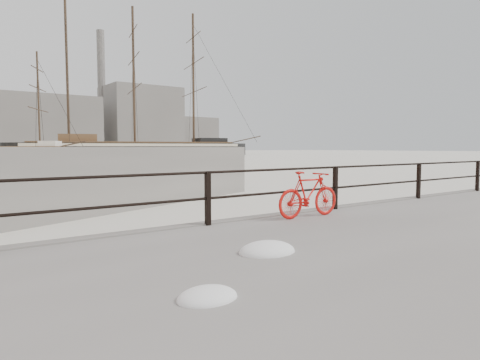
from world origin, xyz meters
TOP-DOWN VIEW (x-y plane):
  - ground at (0.00, 0.00)m, footprint 400.00×400.00m
  - guardrail at (0.00, -0.15)m, footprint 28.00×0.10m
  - bicycle at (-4.85, -0.61)m, footprint 1.59×0.30m
  - barque_black at (26.14, 82.42)m, footprint 61.82×32.97m
  - schooner_mid at (-0.17, 76.37)m, footprint 28.30×21.91m
  - industrial_west at (20.00, 140.00)m, footprint 32.00×18.00m
  - industrial_mid at (55.00, 145.00)m, footprint 26.00×20.00m
  - industrial_east at (78.00, 150.00)m, footprint 20.00×16.00m
  - smokestack at (42.00, 150.00)m, footprint 2.80×2.80m

SIDE VIEW (x-z plane):
  - ground at x=0.00m, z-range 0.00..0.00m
  - barque_black at x=26.14m, z-range -16.70..16.70m
  - schooner_mid at x=-0.17m, z-range -9.53..9.53m
  - bicycle at x=-4.85m, z-range 0.35..1.31m
  - guardrail at x=0.00m, z-range 0.35..1.35m
  - industrial_east at x=78.00m, z-range 0.00..14.00m
  - industrial_west at x=20.00m, z-range 0.00..18.00m
  - industrial_mid at x=55.00m, z-range 0.00..24.00m
  - smokestack at x=42.00m, z-range 0.00..44.00m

